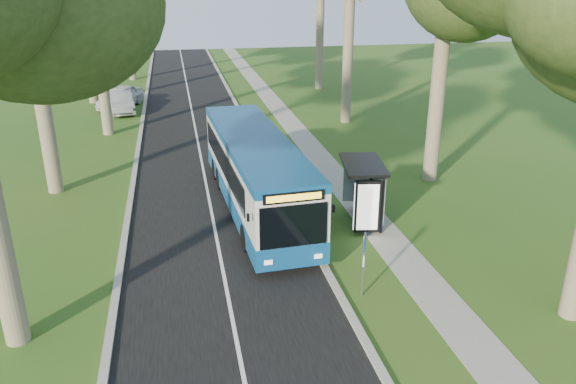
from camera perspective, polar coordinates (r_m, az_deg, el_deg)
name	(u,v)px	position (r m, az deg, el deg)	size (l,w,h in m)	color
ground	(312,246)	(21.31, 2.50, -5.53)	(120.00, 120.00, 0.00)	#2C5A1C
road	(203,168)	(30.03, -8.64, 2.43)	(7.00, 100.00, 0.02)	black
kerb_east	(268,163)	(30.36, -2.04, 2.97)	(0.25, 100.00, 0.12)	#9E9B93
kerb_west	(135,171)	(30.07, -15.31, 2.03)	(0.25, 100.00, 0.12)	#9E9B93
centre_line	(203,168)	(30.02, -8.64, 2.45)	(0.12, 100.00, 0.01)	white
footpath	(322,160)	(30.98, 3.45, 3.23)	(1.50, 100.00, 0.02)	gray
bus	(256,173)	(23.94, -3.30, 1.95)	(3.27, 12.41, 3.26)	silver
bus_stop_sign	(364,257)	(17.73, 7.72, -6.53)	(0.16, 0.30, 2.21)	gray
bus_shelter	(369,184)	(22.61, 8.24, 0.83)	(2.05, 3.17, 2.53)	black
litter_bin	(298,181)	(26.58, 0.98, 1.12)	(0.49, 0.49, 0.86)	black
car_white	(120,97)	(45.30, -16.70, 9.27)	(1.94, 4.82, 1.64)	silver
car_silver	(121,102)	(43.56, -16.57, 8.72)	(1.58, 4.52, 1.49)	#95989C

